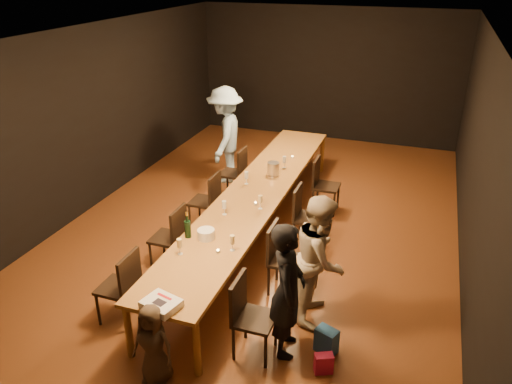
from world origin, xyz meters
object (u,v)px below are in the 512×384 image
(chair_left_3, at_px, (232,173))
(chair_left_2, at_px, (204,201))
(table, at_px, (255,195))
(ice_bucket, at_px, (273,169))
(chair_right_0, at_px, (255,318))
(birthday_cake, at_px, (161,304))
(man_blue, at_px, (226,135))
(plate_stack, at_px, (206,234))
(woman_tan, at_px, (320,258))
(champagne_bottle, at_px, (187,225))
(chair_right_3, at_px, (326,186))
(chair_left_0, at_px, (118,286))
(chair_left_1, at_px, (167,237))
(chair_right_2, at_px, (309,218))
(child, at_px, (153,344))
(woman_birthday, at_px, (287,290))
(chair_right_1, at_px, (287,260))

(chair_left_3, bearing_deg, chair_left_2, -180.00)
(table, distance_m, ice_bucket, 0.73)
(chair_right_0, relative_size, birthday_cake, 2.22)
(man_blue, bearing_deg, plate_stack, 8.44)
(woman_tan, distance_m, plate_stack, 1.46)
(chair_left_3, height_order, champagne_bottle, champagne_bottle)
(chair_right_3, bearing_deg, chair_left_0, -25.28)
(chair_left_0, xyz_separation_m, chair_left_2, (0.00, 2.40, 0.00))
(chair_right_3, height_order, man_blue, man_blue)
(chair_right_3, xyz_separation_m, chair_left_3, (-1.70, 0.00, 0.00))
(chair_left_1, distance_m, man_blue, 3.11)
(birthday_cake, distance_m, champagne_bottle, 1.41)
(chair_right_2, xyz_separation_m, woman_tan, (0.49, -1.53, 0.32))
(chair_left_1, xyz_separation_m, chair_left_3, (0.00, 2.40, 0.00))
(chair_right_2, height_order, chair_left_2, same)
(child, xyz_separation_m, plate_stack, (-0.14, 1.61, 0.36))
(chair_left_1, height_order, chair_left_3, same)
(birthday_cake, bearing_deg, chair_right_3, 93.24)
(child, height_order, birthday_cake, child)
(chair_right_2, xyz_separation_m, chair_left_0, (-1.70, -2.40, 0.00))
(chair_left_1, bearing_deg, champagne_bottle, -123.62)
(chair_left_3, relative_size, man_blue, 0.51)
(table, height_order, woman_birthday, woman_birthday)
(chair_right_2, height_order, chair_left_3, same)
(chair_left_3, xyz_separation_m, ice_bucket, (0.91, -0.49, 0.39))
(chair_right_1, relative_size, woman_tan, 0.59)
(chair_right_3, relative_size, chair_left_2, 1.00)
(woman_tan, relative_size, man_blue, 0.86)
(chair_right_2, bearing_deg, woman_birthday, 7.67)
(chair_right_1, xyz_separation_m, chair_left_1, (-1.70, 0.00, 0.00))
(chair_right_0, distance_m, chair_right_1, 1.20)
(woman_tan, bearing_deg, chair_left_1, 78.77)
(table, relative_size, birthday_cake, 14.34)
(chair_right_2, bearing_deg, chair_left_3, -125.22)
(chair_left_3, height_order, man_blue, man_blue)
(chair_right_3, xyz_separation_m, chair_left_1, (-1.70, -2.40, 0.00))
(chair_right_3, xyz_separation_m, chair_left_0, (-1.70, -3.60, 0.00))
(child, relative_size, ice_bucket, 4.21)
(woman_birthday, xyz_separation_m, child, (-1.13, -0.87, -0.33))
(chair_right_2, relative_size, birthday_cake, 2.22)
(woman_birthday, relative_size, champagne_bottle, 4.48)
(chair_right_1, bearing_deg, chair_left_1, -90.00)
(chair_left_1, distance_m, woman_tan, 2.24)
(chair_right_0, distance_m, child, 1.08)
(woman_birthday, distance_m, ice_bucket, 3.13)
(woman_tan, height_order, man_blue, man_blue)
(man_blue, bearing_deg, chair_right_0, 16.09)
(plate_stack, bearing_deg, chair_right_2, 56.89)
(champagne_bottle, bearing_deg, man_blue, 104.79)
(chair_right_2, relative_size, chair_left_2, 1.00)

